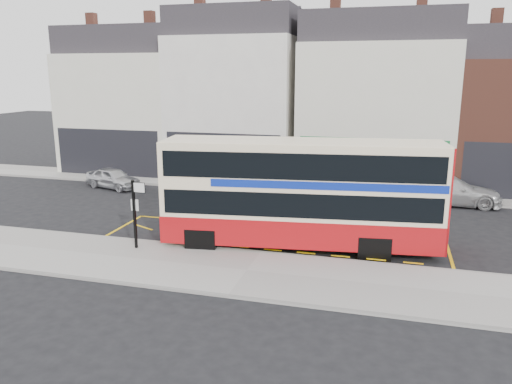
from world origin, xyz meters
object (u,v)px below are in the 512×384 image
(street_tree_left, at_px, (70,114))
(car_white, at_px, (450,190))
(double_decker_bus, at_px, (302,193))
(bus_stop_post, at_px, (136,207))
(car_grey, at_px, (292,184))
(street_tree_right, at_px, (447,128))
(car_silver, at_px, (113,178))

(street_tree_left, bearing_deg, car_white, -5.94)
(double_decker_bus, xyz_separation_m, bus_stop_post, (-6.06, -2.16, -0.46))
(car_grey, height_order, street_tree_right, street_tree_right)
(car_silver, xyz_separation_m, street_tree_right, (19.02, 3.76, 3.16))
(car_silver, distance_m, street_tree_left, 7.53)
(double_decker_bus, xyz_separation_m, street_tree_left, (-18.26, 11.30, 1.79))
(bus_stop_post, bearing_deg, car_silver, 126.60)
(car_white, relative_size, street_tree_left, 0.87)
(double_decker_bus, height_order, street_tree_right, street_tree_right)
(car_white, bearing_deg, street_tree_right, 5.12)
(bus_stop_post, bearing_deg, street_tree_right, 48.52)
(double_decker_bus, relative_size, car_silver, 3.01)
(double_decker_bus, distance_m, car_silver, 14.88)
(bus_stop_post, xyz_separation_m, car_silver, (-6.77, 9.52, -1.17))
(street_tree_left, bearing_deg, car_grey, -11.28)
(car_white, bearing_deg, car_grey, 95.03)
(street_tree_left, bearing_deg, car_silver, -35.91)
(car_silver, xyz_separation_m, car_white, (19.22, 1.37, 0.12))
(bus_stop_post, distance_m, car_silver, 11.74)
(car_silver, bearing_deg, street_tree_left, 71.25)
(double_decker_bus, bearing_deg, car_white, 46.67)
(car_silver, relative_size, street_tree_right, 0.66)
(car_white, xyz_separation_m, street_tree_left, (-24.65, 2.57, 3.30))
(car_silver, bearing_deg, car_grey, -69.27)
(bus_stop_post, relative_size, street_tree_left, 0.46)
(car_silver, height_order, car_grey, car_grey)
(car_white, bearing_deg, street_tree_left, 84.38)
(car_white, height_order, street_tree_right, street_tree_right)
(car_silver, distance_m, car_white, 19.27)
(bus_stop_post, height_order, car_silver, bus_stop_post)
(car_silver, height_order, car_white, car_white)
(bus_stop_post, height_order, street_tree_left, street_tree_left)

